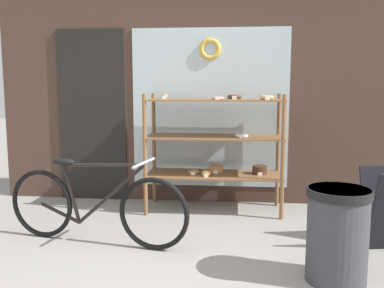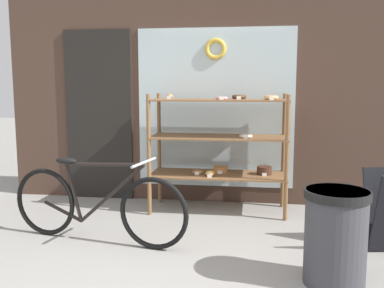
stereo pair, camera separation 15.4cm
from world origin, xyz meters
TOP-DOWN VIEW (x-y plane):
  - storefront_facade at (-0.03, 2.67)m, footprint 4.80×0.13m
  - display_case at (0.30, 2.26)m, footprint 1.52×0.56m
  - bicycle at (-0.75, 1.12)m, footprint 1.75×0.51m
  - trash_bin at (1.25, 0.55)m, footprint 0.46×0.46m

SIDE VIEW (x-z plane):
  - bicycle at x=-0.75m, z-range -0.04..0.74m
  - trash_bin at x=1.25m, z-range 0.03..0.72m
  - display_case at x=0.30m, z-range 0.14..1.47m
  - storefront_facade at x=-0.03m, z-range -0.06..3.86m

